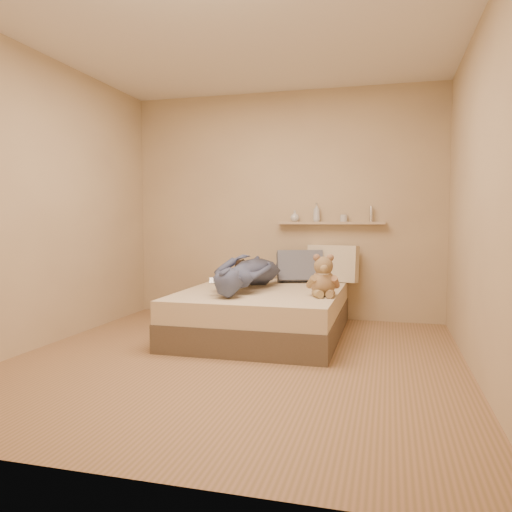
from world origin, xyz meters
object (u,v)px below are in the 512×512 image
(wall_shelf, at_px, (331,223))
(teddy_bear, at_px, (323,279))
(dark_plush, at_px, (240,273))
(bed, at_px, (263,312))
(pillow_grey, at_px, (300,267))
(person, at_px, (248,272))
(game_console, at_px, (218,281))
(pillow_cream, at_px, (333,264))

(wall_shelf, bearing_deg, teddy_bear, -86.45)
(dark_plush, bearing_deg, bed, -49.03)
(dark_plush, relative_size, pillow_grey, 0.53)
(teddy_bear, relative_size, pillow_grey, 0.76)
(bed, height_order, person, person)
(game_console, height_order, person, person)
(bed, bearing_deg, person, -179.17)
(game_console, xyz_separation_m, wall_shelf, (0.84, 1.41, 0.51))
(pillow_cream, relative_size, person, 0.38)
(pillow_grey, bearing_deg, teddy_bear, -68.66)
(person, relative_size, wall_shelf, 1.21)
(dark_plush, relative_size, person, 0.18)
(teddy_bear, height_order, pillow_cream, pillow_cream)
(pillow_grey, bearing_deg, dark_plush, -155.59)
(dark_plush, bearing_deg, game_console, -85.89)
(game_console, distance_m, pillow_cream, 1.60)
(teddy_bear, bearing_deg, pillow_grey, 111.34)
(teddy_bear, xyz_separation_m, pillow_grey, (-0.38, 0.97, 0.01))
(pillow_grey, height_order, wall_shelf, wall_shelf)
(dark_plush, relative_size, wall_shelf, 0.22)
(teddy_bear, height_order, wall_shelf, wall_shelf)
(bed, distance_m, pillow_grey, 0.83)
(pillow_cream, bearing_deg, wall_shelf, 115.40)
(game_console, bearing_deg, person, 74.70)
(game_console, xyz_separation_m, pillow_grey, (0.54, 1.19, 0.03))
(game_console, distance_m, teddy_bear, 0.94)
(teddy_bear, height_order, person, teddy_bear)
(pillow_cream, xyz_separation_m, pillow_grey, (-0.34, -0.14, -0.03))
(teddy_bear, xyz_separation_m, pillow_cream, (-0.04, 1.11, 0.04))
(pillow_cream, relative_size, pillow_grey, 1.10)
(pillow_cream, distance_m, wall_shelf, 0.46)
(game_console, xyz_separation_m, pillow_cream, (0.88, 1.33, 0.06))
(game_console, bearing_deg, teddy_bear, 13.34)
(person, bearing_deg, dark_plush, -62.23)
(bed, relative_size, game_console, 11.40)
(game_console, bearing_deg, pillow_cream, 56.45)
(bed, height_order, pillow_cream, pillow_cream)
(pillow_grey, relative_size, person, 0.34)
(pillow_grey, bearing_deg, wall_shelf, 35.59)
(person, bearing_deg, pillow_cream, -129.93)
(dark_plush, xyz_separation_m, pillow_grey, (0.60, 0.27, 0.06))
(game_console, relative_size, pillow_cream, 0.30)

